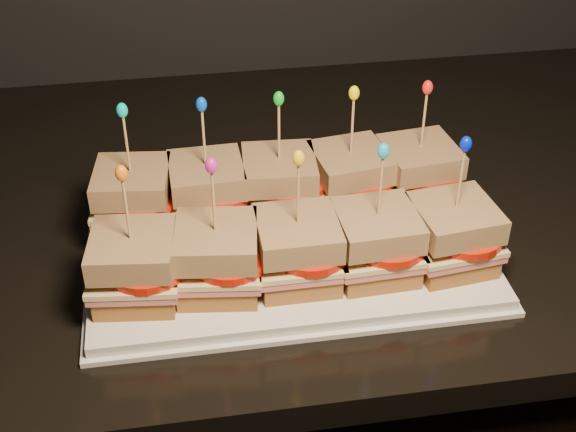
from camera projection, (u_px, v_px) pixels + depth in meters
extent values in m
cube|color=black|center=(4.00, 224.00, 0.99)|extent=(2.54, 0.72, 0.04)
cube|color=silver|center=(288.00, 249.00, 0.90)|extent=(0.44, 0.27, 0.02)
cube|color=silver|center=(288.00, 253.00, 0.91)|extent=(0.45, 0.28, 0.01)
cube|color=brown|center=(136.00, 217.00, 0.92)|extent=(0.09, 0.09, 0.02)
cube|color=#B95B4E|center=(135.00, 206.00, 0.91)|extent=(0.10, 0.10, 0.01)
cube|color=beige|center=(134.00, 201.00, 0.91)|extent=(0.10, 0.10, 0.01)
cylinder|color=red|center=(144.00, 197.00, 0.90)|extent=(0.08, 0.08, 0.01)
cube|color=#5E2C0F|center=(132.00, 181.00, 0.89)|extent=(0.09, 0.09, 0.03)
cylinder|color=tan|center=(127.00, 147.00, 0.87)|extent=(0.00, 0.00, 0.09)
ellipsoid|color=#03C3C2|center=(122.00, 110.00, 0.84)|extent=(0.01, 0.01, 0.02)
cube|color=brown|center=(209.00, 210.00, 0.93)|extent=(0.08, 0.08, 0.02)
cube|color=#B95B4E|center=(208.00, 199.00, 0.92)|extent=(0.09, 0.09, 0.01)
cube|color=beige|center=(208.00, 194.00, 0.92)|extent=(0.09, 0.09, 0.01)
cylinder|color=red|center=(218.00, 191.00, 0.91)|extent=(0.08, 0.08, 0.01)
cube|color=#5E2C0F|center=(206.00, 175.00, 0.90)|extent=(0.08, 0.08, 0.03)
cylinder|color=tan|center=(204.00, 141.00, 0.88)|extent=(0.00, 0.00, 0.09)
ellipsoid|color=blue|center=(201.00, 104.00, 0.85)|extent=(0.01, 0.01, 0.02)
cube|color=brown|center=(279.00, 204.00, 0.94)|extent=(0.09, 0.09, 0.02)
cube|color=#B95B4E|center=(279.00, 193.00, 0.93)|extent=(0.09, 0.09, 0.01)
cube|color=beige|center=(279.00, 188.00, 0.93)|extent=(0.10, 0.09, 0.01)
cylinder|color=red|center=(290.00, 184.00, 0.92)|extent=(0.08, 0.08, 0.01)
cube|color=#5E2C0F|center=(279.00, 169.00, 0.91)|extent=(0.09, 0.09, 0.03)
cylinder|color=tan|center=(279.00, 135.00, 0.89)|extent=(0.00, 0.00, 0.09)
ellipsoid|color=#12BC23|center=(279.00, 99.00, 0.86)|extent=(0.01, 0.01, 0.02)
cube|color=brown|center=(349.00, 197.00, 0.95)|extent=(0.09, 0.09, 0.02)
cube|color=#B95B4E|center=(349.00, 186.00, 0.94)|extent=(0.10, 0.10, 0.01)
cube|color=beige|center=(349.00, 182.00, 0.94)|extent=(0.10, 0.10, 0.01)
cylinder|color=red|center=(361.00, 178.00, 0.93)|extent=(0.08, 0.08, 0.01)
cube|color=#5E2C0F|center=(350.00, 163.00, 0.92)|extent=(0.09, 0.09, 0.03)
cylinder|color=tan|center=(352.00, 129.00, 0.90)|extent=(0.00, 0.00, 0.09)
ellipsoid|color=#F7F504|center=(354.00, 93.00, 0.87)|extent=(0.01, 0.01, 0.02)
cube|color=brown|center=(416.00, 191.00, 0.96)|extent=(0.09, 0.09, 0.02)
cube|color=#B95B4E|center=(417.00, 180.00, 0.95)|extent=(0.10, 0.09, 0.01)
cube|color=beige|center=(418.00, 175.00, 0.95)|extent=(0.10, 0.10, 0.01)
cylinder|color=red|center=(430.00, 172.00, 0.94)|extent=(0.08, 0.08, 0.01)
cube|color=#5E2C0F|center=(420.00, 157.00, 0.93)|extent=(0.09, 0.09, 0.03)
cylinder|color=tan|center=(424.00, 123.00, 0.91)|extent=(0.00, 0.00, 0.09)
ellipsoid|color=red|center=(428.00, 87.00, 0.88)|extent=(0.01, 0.01, 0.02)
cube|color=brown|center=(137.00, 287.00, 0.82)|extent=(0.09, 0.09, 0.02)
cube|color=#B95B4E|center=(136.00, 275.00, 0.81)|extent=(0.10, 0.10, 0.01)
cube|color=beige|center=(135.00, 270.00, 0.81)|extent=(0.10, 0.10, 0.01)
cylinder|color=red|center=(146.00, 266.00, 0.80)|extent=(0.08, 0.08, 0.01)
cube|color=#5E2C0F|center=(132.00, 249.00, 0.79)|extent=(0.09, 0.09, 0.03)
cylinder|color=tan|center=(127.00, 213.00, 0.77)|extent=(0.00, 0.00, 0.09)
ellipsoid|color=orange|center=(121.00, 173.00, 0.74)|extent=(0.01, 0.01, 0.02)
cube|color=brown|center=(219.00, 278.00, 0.83)|extent=(0.09, 0.09, 0.02)
cube|color=#B95B4E|center=(218.00, 267.00, 0.82)|extent=(0.10, 0.10, 0.01)
cube|color=beige|center=(217.00, 261.00, 0.82)|extent=(0.10, 0.10, 0.01)
cylinder|color=red|center=(229.00, 258.00, 0.81)|extent=(0.08, 0.08, 0.01)
cube|color=#5E2C0F|center=(216.00, 241.00, 0.80)|extent=(0.09, 0.09, 0.03)
cylinder|color=tan|center=(214.00, 205.00, 0.78)|extent=(0.00, 0.00, 0.09)
ellipsoid|color=#C11F96|center=(211.00, 166.00, 0.75)|extent=(0.01, 0.01, 0.02)
cube|color=brown|center=(298.00, 270.00, 0.84)|extent=(0.08, 0.08, 0.02)
cube|color=#B95B4E|center=(298.00, 259.00, 0.83)|extent=(0.09, 0.09, 0.01)
cube|color=beige|center=(298.00, 253.00, 0.83)|extent=(0.09, 0.09, 0.01)
cylinder|color=red|center=(310.00, 250.00, 0.82)|extent=(0.08, 0.08, 0.01)
cube|color=#5E2C0F|center=(298.00, 233.00, 0.81)|extent=(0.08, 0.08, 0.03)
cylinder|color=tan|center=(298.00, 197.00, 0.79)|extent=(0.00, 0.00, 0.09)
ellipsoid|color=yellow|center=(299.00, 158.00, 0.76)|extent=(0.01, 0.01, 0.02)
cube|color=brown|center=(375.00, 262.00, 0.85)|extent=(0.08, 0.08, 0.02)
cube|color=#B95B4E|center=(375.00, 251.00, 0.84)|extent=(0.09, 0.09, 0.01)
cube|color=beige|center=(376.00, 246.00, 0.84)|extent=(0.09, 0.09, 0.01)
cylinder|color=red|center=(389.00, 242.00, 0.83)|extent=(0.08, 0.08, 0.01)
cube|color=#5E2C0F|center=(377.00, 225.00, 0.82)|extent=(0.09, 0.09, 0.03)
cylinder|color=tan|center=(380.00, 190.00, 0.80)|extent=(0.00, 0.00, 0.09)
ellipsoid|color=#14AACB|center=(383.00, 151.00, 0.77)|extent=(0.01, 0.01, 0.02)
cube|color=brown|center=(450.00, 254.00, 0.86)|extent=(0.09, 0.09, 0.02)
cube|color=#B95B4E|center=(451.00, 243.00, 0.85)|extent=(0.10, 0.10, 0.01)
cube|color=beige|center=(452.00, 238.00, 0.85)|extent=(0.10, 0.10, 0.01)
cylinder|color=red|center=(466.00, 234.00, 0.84)|extent=(0.08, 0.08, 0.01)
cube|color=#5E2C0F|center=(455.00, 218.00, 0.83)|extent=(0.09, 0.09, 0.03)
cylinder|color=tan|center=(460.00, 183.00, 0.81)|extent=(0.00, 0.00, 0.09)
ellipsoid|color=#011ADB|center=(466.00, 144.00, 0.78)|extent=(0.01, 0.01, 0.02)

